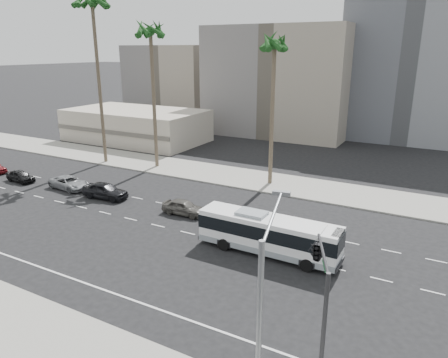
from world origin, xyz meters
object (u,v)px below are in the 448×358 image
Objects in this scene: palm_far at (92,5)px; palm_near at (275,48)px; car_a at (184,207)px; palm_mid at (150,34)px; streetlight_corner at (262,317)px; car_b at (105,190)px; car_d at (20,176)px; traffic_signal at (318,259)px; city_bus at (268,233)px; car_c at (69,183)px.

palm_near is at bearing 4.58° from palm_far.
car_a is 22.42m from palm_mid.
streetlight_corner reaches higher than car_a.
car_b is 0.27× the size of palm_mid.
palm_near reaches higher than car_d.
palm_near is (24.97, 12.61, 13.78)m from car_d.
palm_near is at bearing 94.72° from traffic_signal.
traffic_signal reaches higher than city_bus.
streetlight_corner is at bearing -109.55° from car_d.
car_d is 39.34m from traffic_signal.
streetlight_corner reaches higher than car_b.
city_bus is at bearing 101.64° from traffic_signal.
traffic_signal is 0.31× the size of palm_far.
city_bus is 0.59× the size of palm_mid.
palm_mid reaches higher than city_bus.
car_d is 39.99m from streetlight_corner.
car_a reaches higher than car_c.
car_c is 0.27× the size of palm_mid.
car_a is 0.25× the size of palm_near.
car_d is at bearing 140.49° from traffic_signal.
car_a is at bearing -83.94° from car_d.
car_d is at bearing -153.20° from palm_near.
palm_mid is (-2.52, 11.69, 15.10)m from car_b.
city_bus reaches higher than car_d.
car_c is 1.26× the size of car_d.
car_b is 19.26m from palm_mid.
car_b is at bearing 171.20° from city_bus.
city_bus is at bearing -111.31° from car_a.
city_bus is at bearing 99.95° from streetlight_corner.
car_b is 0.22× the size of palm_far.
palm_far is (2.44, 10.81, 18.56)m from car_d.
city_bus is at bearing -90.59° from car_d.
car_d is (-21.55, -0.70, -0.04)m from car_a.
palm_mid is 0.84× the size of palm_far.
car_b is 23.27m from palm_far.
palm_far reaches higher than palm_near.
car_b is 28.20m from traffic_signal.
car_b is at bearing -46.30° from palm_far.
streetlight_corner is 0.41× the size of palm_far.
streetlight_corner reaches higher than city_bus.
palm_near is (-6.16, 15.22, 12.85)m from city_bus.
traffic_signal is 0.37× the size of palm_mid.
palm_far is at bearing 59.88° from car_a.
palm_far is (-9.84, 10.29, 18.40)m from car_b.
city_bus is 1.60× the size of traffic_signal.
traffic_signal is (15.67, -12.49, 4.77)m from car_a.
palm_far is (-19.11, 10.11, 18.52)m from car_a.
palm_mid is (9.76, 12.20, 15.25)m from car_d.
city_bus is 0.66× the size of palm_near.
traffic_signal is (24.94, -12.30, 4.65)m from car_b.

